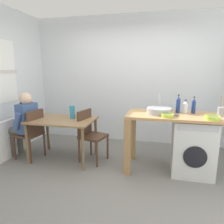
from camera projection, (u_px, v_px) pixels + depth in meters
The scene contains 19 objects.
ground_plane at pixel (113, 178), 3.05m from camera, with size 5.46×5.46×0.00m, color slate.
wall_back at pixel (131, 80), 4.43m from camera, with size 4.60×0.10×2.70m, color silver.
radiator at pixel (8, 139), 3.72m from camera, with size 0.10×0.80×0.70m, color white.
dining_table at pixel (62, 124), 3.59m from camera, with size 1.10×0.76×0.74m.
chair_person_seat at pixel (32, 132), 3.63m from camera, with size 0.46×0.46×0.90m.
chair_opposite at pixel (90, 133), 3.57m from camera, with size 0.49×0.49×0.90m.
seated_person at pixel (24, 122), 3.66m from camera, with size 0.53×0.53×1.20m.
kitchen_counter at pixel (162, 124), 3.19m from camera, with size 1.50×0.68×0.92m.
washing_machine at pixel (192, 146), 3.15m from camera, with size 0.60×0.61×0.86m.
sink_basin at pixel (159, 111), 3.16m from camera, with size 0.38×0.38×0.09m, color #9EA0A5.
tap at pixel (159, 103), 3.31m from camera, with size 0.02×0.02×0.28m, color #B2B2B7.
bottle_tall_green at pixel (178, 105), 3.20m from camera, with size 0.07×0.07×0.29m.
bottle_squat_brown at pixel (185, 107), 3.20m from camera, with size 0.08×0.08×0.21m.
bottle_clear_small at pixel (194, 106), 3.16m from camera, with size 0.06×0.06×0.27m.
mixing_bowl at pixel (167, 115), 2.95m from camera, with size 0.18×0.18×0.05m.
utensil_crock at pixel (221, 111), 3.00m from camera, with size 0.11×0.11×0.30m.
colander at pixel (212, 117), 2.79m from camera, with size 0.20×0.20×0.06m.
vase at pixel (72, 112), 3.61m from camera, with size 0.09×0.09×0.23m, color teal.
scissors at pixel (173, 116), 3.03m from camera, with size 0.15×0.06×0.01m.
Camera 1 is at (0.63, -2.70, 1.61)m, focal length 32.84 mm.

